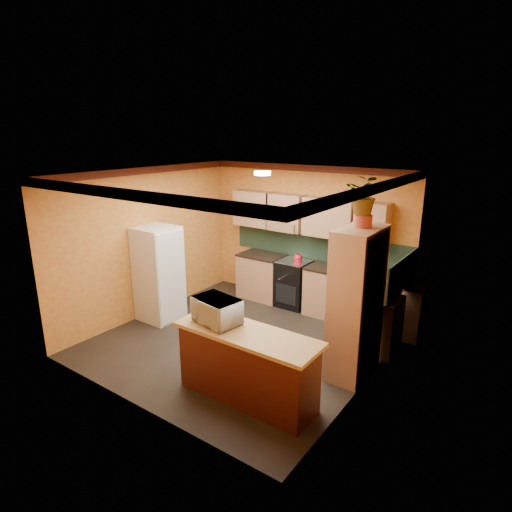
{
  "coord_description": "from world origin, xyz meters",
  "views": [
    {
      "loc": [
        3.85,
        -5.0,
        3.29
      ],
      "look_at": [
        -0.02,
        0.45,
        1.34
      ],
      "focal_mm": 30.0,
      "sensor_mm": 36.0,
      "label": 1
    }
  ],
  "objects_px": {
    "fridge": "(159,274)",
    "stove": "(294,283)",
    "base_cabinets_back": "(323,291)",
    "pantry": "(356,304)",
    "microwave": "(216,310)",
    "breakfast_bar": "(247,367)"
  },
  "relations": [
    {
      "from": "pantry",
      "to": "base_cabinets_back",
      "type": "bearing_deg",
      "value": 128.45
    },
    {
      "from": "pantry",
      "to": "microwave",
      "type": "xyz_separation_m",
      "value": [
        -1.33,
        -1.35,
        0.05
      ]
    },
    {
      "from": "base_cabinets_back",
      "to": "fridge",
      "type": "xyz_separation_m",
      "value": [
        -2.31,
        -1.91,
        0.41
      ]
    },
    {
      "from": "stove",
      "to": "fridge",
      "type": "xyz_separation_m",
      "value": [
        -1.68,
        -1.91,
        0.39
      ]
    },
    {
      "from": "base_cabinets_back",
      "to": "breakfast_bar",
      "type": "height_order",
      "value": "same"
    },
    {
      "from": "pantry",
      "to": "microwave",
      "type": "relative_size",
      "value": 3.52
    },
    {
      "from": "stove",
      "to": "breakfast_bar",
      "type": "distance_m",
      "value": 3.17
    },
    {
      "from": "base_cabinets_back",
      "to": "stove",
      "type": "xyz_separation_m",
      "value": [
        -0.62,
        -0.0,
        0.02
      ]
    },
    {
      "from": "stove",
      "to": "pantry",
      "type": "relative_size",
      "value": 0.43
    },
    {
      "from": "base_cabinets_back",
      "to": "stove",
      "type": "distance_m",
      "value": 0.63
    },
    {
      "from": "base_cabinets_back",
      "to": "breakfast_bar",
      "type": "bearing_deg",
      "value": -81.5
    },
    {
      "from": "pantry",
      "to": "fridge",
      "type": "bearing_deg",
      "value": -175.56
    },
    {
      "from": "fridge",
      "to": "stove",
      "type": "bearing_deg",
      "value": 48.67
    },
    {
      "from": "pantry",
      "to": "microwave",
      "type": "height_order",
      "value": "pantry"
    },
    {
      "from": "base_cabinets_back",
      "to": "fridge",
      "type": "distance_m",
      "value": 3.02
    },
    {
      "from": "stove",
      "to": "pantry",
      "type": "xyz_separation_m",
      "value": [
        1.92,
        -1.63,
        0.59
      ]
    },
    {
      "from": "base_cabinets_back",
      "to": "stove",
      "type": "relative_size",
      "value": 4.01
    },
    {
      "from": "base_cabinets_back",
      "to": "microwave",
      "type": "relative_size",
      "value": 6.11
    },
    {
      "from": "stove",
      "to": "base_cabinets_back",
      "type": "bearing_deg",
      "value": 0.0
    },
    {
      "from": "stove",
      "to": "fridge",
      "type": "distance_m",
      "value": 2.57
    },
    {
      "from": "fridge",
      "to": "microwave",
      "type": "height_order",
      "value": "fridge"
    },
    {
      "from": "base_cabinets_back",
      "to": "pantry",
      "type": "xyz_separation_m",
      "value": [
        1.29,
        -1.63,
        0.61
      ]
    }
  ]
}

